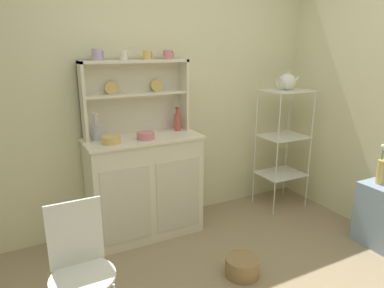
# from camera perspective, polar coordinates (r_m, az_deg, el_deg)

# --- Properties ---
(wall_back) EXTENTS (3.84, 0.05, 2.50)m
(wall_back) POSITION_cam_1_polar(r_m,az_deg,el_deg) (3.32, -4.90, 8.25)
(wall_back) COLOR beige
(wall_back) RESTS_ON ground
(hutch_cabinet) EXTENTS (1.01, 0.45, 0.92)m
(hutch_cabinet) POSITION_cam_1_polar(r_m,az_deg,el_deg) (3.18, -7.72, -6.69)
(hutch_cabinet) COLOR silver
(hutch_cabinet) RESTS_ON ground
(hutch_shelf_unit) EXTENTS (0.94, 0.18, 0.65)m
(hutch_shelf_unit) POSITION_cam_1_polar(r_m,az_deg,el_deg) (3.13, -9.30, 8.52)
(hutch_shelf_unit) COLOR beige
(hutch_shelf_unit) RESTS_ON hutch_cabinet
(bakers_rack) EXTENTS (0.46, 0.37, 1.25)m
(bakers_rack) POSITION_cam_1_polar(r_m,az_deg,el_deg) (3.76, 14.68, 1.62)
(bakers_rack) COLOR silver
(bakers_rack) RESTS_ON ground
(wire_chair) EXTENTS (0.36, 0.36, 0.85)m
(wire_chair) POSITION_cam_1_polar(r_m,az_deg,el_deg) (2.15, -17.82, -17.75)
(wire_chair) COLOR white
(wire_chair) RESTS_ON ground
(floor_basket) EXTENTS (0.26, 0.26, 0.14)m
(floor_basket) POSITION_cam_1_polar(r_m,az_deg,el_deg) (2.82, 8.16, -19.16)
(floor_basket) COLOR #93754C
(floor_basket) RESTS_ON ground
(cup_lilac_0) EXTENTS (0.09, 0.08, 0.09)m
(cup_lilac_0) POSITION_cam_1_polar(r_m,az_deg,el_deg) (2.98, -15.20, 13.91)
(cup_lilac_0) COLOR #B79ECC
(cup_lilac_0) RESTS_ON hutch_shelf_unit
(cup_cream_1) EXTENTS (0.08, 0.07, 0.08)m
(cup_cream_1) POSITION_cam_1_polar(r_m,az_deg,el_deg) (3.04, -11.08, 14.04)
(cup_cream_1) COLOR silver
(cup_cream_1) RESTS_ON hutch_shelf_unit
(cup_gold_2) EXTENTS (0.09, 0.07, 0.08)m
(cup_gold_2) POSITION_cam_1_polar(r_m,az_deg,el_deg) (3.10, -7.36, 14.19)
(cup_gold_2) COLOR #DBB760
(cup_gold_2) RESTS_ON hutch_shelf_unit
(cup_rose_3) EXTENTS (0.09, 0.08, 0.08)m
(cup_rose_3) POSITION_cam_1_polar(r_m,az_deg,el_deg) (3.18, -3.95, 14.34)
(cup_rose_3) COLOR #D17A84
(cup_rose_3) RESTS_ON hutch_shelf_unit
(bowl_mixing_large) EXTENTS (0.15, 0.15, 0.06)m
(bowl_mixing_large) POSITION_cam_1_polar(r_m,az_deg,el_deg) (2.89, -13.02, 0.66)
(bowl_mixing_large) COLOR #DBB760
(bowl_mixing_large) RESTS_ON hutch_cabinet
(bowl_floral_medium) EXTENTS (0.15, 0.15, 0.06)m
(bowl_floral_medium) POSITION_cam_1_polar(r_m,az_deg,el_deg) (2.97, -7.57, 1.37)
(bowl_floral_medium) COLOR #D17A84
(bowl_floral_medium) RESTS_ON hutch_cabinet
(jam_bottle) EXTENTS (0.06, 0.06, 0.22)m
(jam_bottle) POSITION_cam_1_polar(r_m,az_deg,el_deg) (3.24, -2.40, 3.71)
(jam_bottle) COLOR #B74C47
(jam_bottle) RESTS_ON hutch_cabinet
(utensil_jar) EXTENTS (0.08, 0.08, 0.23)m
(utensil_jar) POSITION_cam_1_polar(r_m,az_deg,el_deg) (3.01, -15.23, 1.71)
(utensil_jar) COLOR #B2B7C6
(utensil_jar) RESTS_ON hutch_cabinet
(porcelain_teapot) EXTENTS (0.26, 0.17, 0.19)m
(porcelain_teapot) POSITION_cam_1_polar(r_m,az_deg,el_deg) (3.67, 15.24, 9.79)
(porcelain_teapot) COLOR white
(porcelain_teapot) RESTS_ON bakers_rack
(flower_vase) EXTENTS (0.07, 0.07, 0.36)m
(flower_vase) POSITION_cam_1_polar(r_m,az_deg,el_deg) (3.36, 28.54, -3.56)
(flower_vase) COLOR #DBB760
(flower_vase) RESTS_ON side_shelf_blue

